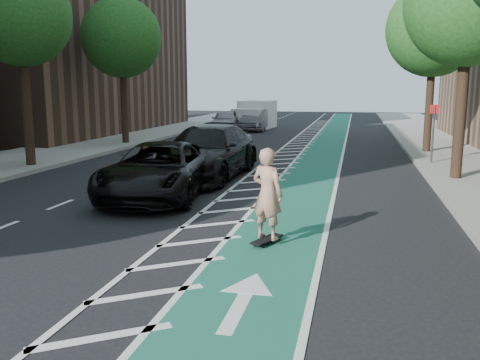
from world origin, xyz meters
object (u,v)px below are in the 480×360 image
(skateboarder, at_px, (267,194))
(suv_far, at_px, (207,152))
(suv_near, at_px, (160,170))
(barrel_a, at_px, (126,179))

(skateboarder, distance_m, suv_far, 8.10)
(suv_far, bearing_deg, suv_near, -94.10)
(suv_near, distance_m, suv_far, 3.49)
(skateboarder, relative_size, barrel_a, 2.09)
(skateboarder, relative_size, suv_far, 0.30)
(suv_far, xyz_separation_m, barrel_a, (-1.66, -3.13, -0.49))
(skateboarder, relative_size, suv_near, 0.33)
(suv_near, relative_size, barrel_a, 6.34)
(skateboarder, height_order, suv_near, skateboarder)
(suv_near, xyz_separation_m, barrel_a, (-1.24, 0.33, -0.36))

